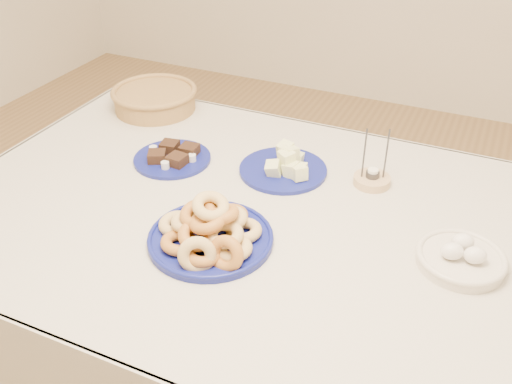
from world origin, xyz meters
TOP-DOWN VIEW (x-y plane):
  - dining_table at (0.00, 0.00)m, footprint 1.71×1.11m
  - donut_platter at (-0.07, -0.16)m, footprint 0.39×0.39m
  - melon_plate at (-0.03, 0.22)m, footprint 0.26×0.26m
  - brownie_plate at (-0.36, 0.14)m, footprint 0.28×0.28m
  - wicker_basket at (-0.60, 0.42)m, footprint 0.33×0.33m
  - candle_holder at (0.21, 0.26)m, footprint 0.13×0.13m
  - egg_bowl at (0.49, 0.00)m, footprint 0.26×0.26m

SIDE VIEW (x-z plane):
  - dining_table at x=0.00m, z-range 0.27..1.02m
  - brownie_plate at x=-0.36m, z-range 0.74..0.78m
  - candle_holder at x=0.21m, z-range 0.68..0.85m
  - egg_bowl at x=0.49m, z-range 0.74..0.80m
  - melon_plate at x=-0.03m, z-range 0.73..0.81m
  - donut_platter at x=-0.07m, z-range 0.72..0.86m
  - wicker_basket at x=-0.60m, z-range 0.75..0.83m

